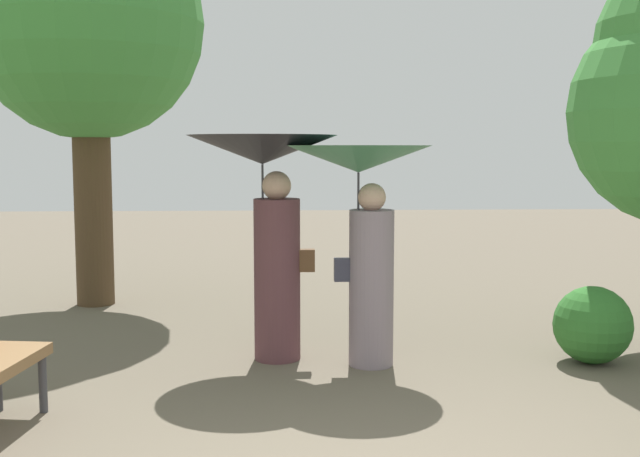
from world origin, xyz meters
TOP-DOWN VIEW (x-y plane):
  - person_left at (-0.49, 3.14)m, footprint 1.33×1.33m
  - person_right at (0.34, 2.91)m, footprint 1.26×1.26m
  - tree_near_left at (-2.64, 5.74)m, footprint 2.74×2.74m
  - bush_path_right at (2.38, 2.85)m, footprint 0.69×0.69m

SIDE VIEW (x-z plane):
  - bush_path_right at x=2.38m, z-range 0.00..0.69m
  - person_right at x=0.34m, z-range 0.44..2.36m
  - person_left at x=-0.49m, z-range 0.47..2.48m
  - tree_near_left at x=-2.64m, z-range 0.95..6.31m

